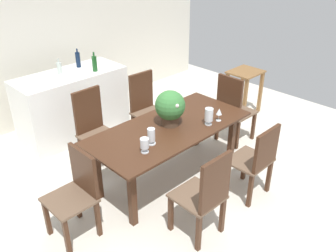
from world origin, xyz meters
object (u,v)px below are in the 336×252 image
Objects in this scene: dining_table at (170,134)px; wine_bottle_tall at (95,63)px; kitchen_counter at (73,105)px; chair_foot_end at (233,107)px; chair_near_right at (257,158)px; side_table at (244,83)px; crystal_vase_center_near at (151,136)px; wine_bottle_green at (59,68)px; chair_far_right at (146,105)px; chair_near_left at (206,193)px; chair_far_left at (93,125)px; wine_bottle_dark at (78,60)px; chair_head_end at (77,190)px; crystal_vase_right at (209,115)px; crystal_vase_left at (145,144)px; flower_centerpiece at (170,107)px; wine_glass at (219,112)px.

wine_bottle_tall is at bearing 85.82° from dining_table.
chair_foot_end is at bearing -51.04° from kitchen_counter.
side_table is (1.79, 1.41, 0.01)m from chair_near_right.
crystal_vase_center_near is 0.82× the size of wine_bottle_green.
chair_far_right is 1.03× the size of chair_near_left.
chair_near_right is 1.24× the size of side_table.
wine_bottle_dark is at bearing 63.44° from chair_far_left.
crystal_vase_center_near is at bearing 80.65° from chair_head_end.
crystal_vase_right is at bearing -158.06° from side_table.
side_table is at bearing -29.11° from kitchen_counter.
crystal_vase_right is at bearing -37.98° from dining_table.
chair_head_end is 5.71× the size of crystal_vase_left.
crystal_vase_left is (0.71, -0.22, 0.32)m from chair_head_end.
wine_bottle_tall reaches higher than chair_foot_end.
chair_far_right is at bearing 41.22° from chair_foot_end.
flower_centerpiece is (-0.41, 0.97, 0.45)m from chair_near_right.
wine_glass is 2.30m from kitchen_counter.
crystal_vase_right is at bearing 79.94° from chair_head_end.
chair_far_right is (0.91, 0.00, -0.01)m from chair_far_left.
crystal_vase_left is at bearing -100.17° from kitchen_counter.
dining_table is at bearing 142.02° from crystal_vase_right.
chair_far_left reaches higher than crystal_vase_center_near.
wine_bottle_dark is (0.35, 0.07, 0.03)m from wine_bottle_green.
wine_bottle_tall is (0.70, 1.88, 0.25)m from crystal_vase_left.
crystal_vase_center_near is at bearing -167.12° from side_table.
dining_table is 12.27× the size of crystal_vase_left.
crystal_vase_right reaches higher than crystal_vase_center_near.
chair_foot_end is at bearing -150.27° from chair_near_left.
chair_far_left is 2.44× the size of flower_centerpiece.
wine_bottle_green reaches higher than crystal_vase_center_near.
chair_far_right is at bearing -51.64° from wine_bottle_green.
chair_near_right is 4.94× the size of crystal_vase_center_near.
flower_centerpiece is (-1.23, 0.03, 0.40)m from chair_foot_end.
dining_table is 9.62× the size of crystal_vase_right.
chair_far_left reaches higher than dining_table.
chair_far_right is 1.43m from crystal_vase_center_near.
wine_bottle_tall reaches higher than crystal_vase_center_near.
flower_centerpiece is 2.61× the size of crystal_vase_left.
wine_bottle_dark is at bearing 77.58° from crystal_vase_center_near.
wine_bottle_tall is at bearing 139.32° from chair_head_end.
crystal_vase_center_near is at bearing -93.17° from wine_bottle_green.
chair_far_right is 1.30m from wine_glass.
crystal_vase_left is 0.88× the size of crystal_vase_center_near.
crystal_vase_left is 2.30m from wine_bottle_dark.
chair_near_left is at bearing 0.58° from chair_near_right.
chair_head_end is 1.25× the size of side_table.
chair_near_left reaches higher than side_table.
chair_far_left is 1.62m from wine_glass.
chair_head_end reaches higher than crystal_vase_center_near.
crystal_vase_center_near is 0.89× the size of crystal_vase_right.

